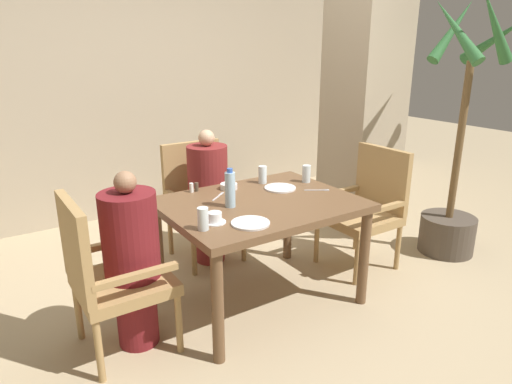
# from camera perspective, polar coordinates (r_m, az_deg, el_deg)

# --- Properties ---
(ground_plane) EXTENTS (16.00, 16.00, 0.00)m
(ground_plane) POSITION_cam_1_polar(r_m,az_deg,el_deg) (3.34, 0.47, -13.17)
(ground_plane) COLOR tan
(wall_back) EXTENTS (8.00, 0.06, 2.80)m
(wall_back) POSITION_cam_1_polar(r_m,az_deg,el_deg) (4.88, -14.68, 13.56)
(wall_back) COLOR tan
(wall_back) RESTS_ON ground_plane
(pillar_stone) EXTENTS (0.58, 0.58, 2.70)m
(pillar_stone) POSITION_cam_1_polar(r_m,az_deg,el_deg) (4.45, 13.43, 12.63)
(pillar_stone) COLOR tan
(pillar_stone) RESTS_ON ground_plane
(dining_table) EXTENTS (1.25, 0.98, 0.74)m
(dining_table) POSITION_cam_1_polar(r_m,az_deg,el_deg) (3.06, 0.50, -2.76)
(dining_table) COLOR brown
(dining_table) RESTS_ON ground_plane
(chair_left_side) EXTENTS (0.52, 0.52, 0.96)m
(chair_left_side) POSITION_cam_1_polar(r_m,az_deg,el_deg) (2.72, -18.11, -9.51)
(chair_left_side) COLOR #A88451
(chair_left_side) RESTS_ON ground_plane
(diner_in_left_chair) EXTENTS (0.32, 0.32, 1.08)m
(diner_in_left_chair) POSITION_cam_1_polar(r_m,az_deg,el_deg) (2.74, -15.22, -8.09)
(diner_in_left_chair) COLOR maroon
(diner_in_left_chair) RESTS_ON ground_plane
(chair_far_side) EXTENTS (0.52, 0.52, 0.96)m
(chair_far_side) POSITION_cam_1_polar(r_m,az_deg,el_deg) (3.83, -6.97, -0.68)
(chair_far_side) COLOR #A88451
(chair_far_side) RESTS_ON ground_plane
(diner_in_far_chair) EXTENTS (0.32, 0.32, 1.10)m
(diner_in_far_chair) POSITION_cam_1_polar(r_m,az_deg,el_deg) (3.69, -5.97, -0.47)
(diner_in_far_chair) COLOR maroon
(diner_in_far_chair) RESTS_ON ground_plane
(chair_right_side) EXTENTS (0.52, 0.52, 0.96)m
(chair_right_side) POSITION_cam_1_polar(r_m,az_deg,el_deg) (3.74, 13.74, -1.52)
(chair_right_side) COLOR #A88451
(chair_right_side) RESTS_ON ground_plane
(potted_palm) EXTENTS (0.60, 0.57, 2.14)m
(potted_palm) POSITION_cam_1_polar(r_m,az_deg,el_deg) (4.16, 23.49, 0.98)
(potted_palm) COLOR #4C4238
(potted_palm) RESTS_ON ground_plane
(plate_main_left) EXTENTS (0.23, 0.23, 0.01)m
(plate_main_left) POSITION_cam_1_polar(r_m,az_deg,el_deg) (2.64, -0.70, -3.90)
(plate_main_left) COLOR white
(plate_main_left) RESTS_ON dining_table
(plate_main_right) EXTENTS (0.23, 0.23, 0.01)m
(plate_main_right) POSITION_cam_1_polar(r_m,az_deg,el_deg) (3.28, 3.03, 0.51)
(plate_main_right) COLOR white
(plate_main_right) RESTS_ON dining_table
(teacup_with_saucer) EXTENTS (0.13, 0.13, 0.06)m
(teacup_with_saucer) POSITION_cam_1_polar(r_m,az_deg,el_deg) (2.66, -5.17, -3.29)
(teacup_with_saucer) COLOR white
(teacup_with_saucer) RESTS_ON dining_table
(bowl_small) EXTENTS (0.12, 0.12, 0.04)m
(bowl_small) POSITION_cam_1_polar(r_m,az_deg,el_deg) (3.28, -3.42, 0.73)
(bowl_small) COLOR white
(bowl_small) RESTS_ON dining_table
(water_bottle) EXTENTS (0.07, 0.07, 0.25)m
(water_bottle) POSITION_cam_1_polar(r_m,az_deg,el_deg) (2.89, -3.26, 0.36)
(water_bottle) COLOR #A3C6DB
(water_bottle) RESTS_ON dining_table
(glass_tall_near) EXTENTS (0.06, 0.06, 0.13)m
(glass_tall_near) POSITION_cam_1_polar(r_m,az_deg,el_deg) (3.40, 0.83, 2.19)
(glass_tall_near) COLOR silver
(glass_tall_near) RESTS_ON dining_table
(glass_tall_mid) EXTENTS (0.06, 0.06, 0.13)m
(glass_tall_mid) POSITION_cam_1_polar(r_m,az_deg,el_deg) (3.45, 6.32, 2.29)
(glass_tall_mid) COLOR silver
(glass_tall_mid) RESTS_ON dining_table
(glass_tall_far) EXTENTS (0.06, 0.06, 0.13)m
(glass_tall_far) POSITION_cam_1_polar(r_m,az_deg,el_deg) (2.56, -6.64, -3.35)
(glass_tall_far) COLOR silver
(glass_tall_far) RESTS_ON dining_table
(salt_shaker) EXTENTS (0.03, 0.03, 0.07)m
(salt_shaker) POSITION_cam_1_polar(r_m,az_deg,el_deg) (3.23, -8.07, 0.54)
(salt_shaker) COLOR white
(salt_shaker) RESTS_ON dining_table
(pepper_shaker) EXTENTS (0.03, 0.03, 0.06)m
(pepper_shaker) POSITION_cam_1_polar(r_m,az_deg,el_deg) (3.24, -7.44, 0.63)
(pepper_shaker) COLOR #4C3D2D
(pepper_shaker) RESTS_ON dining_table
(fork_beside_plate) EXTENTS (0.16, 0.11, 0.00)m
(fork_beside_plate) POSITION_cam_1_polar(r_m,az_deg,el_deg) (3.27, 7.95, 0.24)
(fork_beside_plate) COLOR silver
(fork_beside_plate) RESTS_ON dining_table
(knife_beside_plate) EXTENTS (0.16, 0.13, 0.00)m
(knife_beside_plate) POSITION_cam_1_polar(r_m,az_deg,el_deg) (3.13, -4.71, -0.51)
(knife_beside_plate) COLOR silver
(knife_beside_plate) RESTS_ON dining_table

